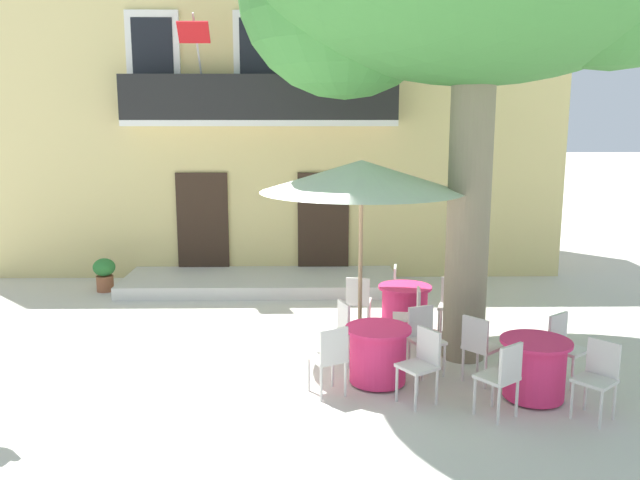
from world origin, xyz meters
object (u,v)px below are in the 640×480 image
ground_planter_left (104,273)px  cafe_chair_near_tree_2 (401,288)px  cafe_chair_near_tree_3 (358,299)px  cafe_chair_front_0 (564,344)px  cafe_table_middle (378,354)px  cafe_chair_middle_2 (422,361)px  cafe_table_front (534,369)px  cafe_chair_front_1 (479,344)px  cafe_chair_near_tree_1 (452,302)px  cafe_chair_near_tree_0 (411,313)px  cafe_table_near_tree (404,308)px  cafe_chair_front_2 (502,374)px  cafe_umbrella (361,177)px  cafe_chair_middle_1 (330,356)px  cafe_chair_front_3 (598,374)px  cafe_chair_middle_0 (351,328)px  cafe_chair_middle_3 (424,335)px

ground_planter_left → cafe_chair_near_tree_2: bearing=-17.9°
cafe_chair_near_tree_3 → cafe_chair_front_0: same height
cafe_table_middle → cafe_chair_middle_2: bearing=-50.9°
cafe_table_front → cafe_chair_front_1: cafe_chair_front_1 is taller
cafe_chair_front_0 → cafe_chair_near_tree_1: bearing=118.0°
cafe_chair_near_tree_0 → cafe_chair_front_0: size_ratio=1.00×
cafe_chair_near_tree_3 → cafe_chair_front_0: bearing=-40.7°
cafe_table_near_tree → cafe_table_middle: bearing=-107.2°
ground_planter_left → cafe_chair_near_tree_3: bearing=-27.4°
cafe_chair_front_2 → cafe_chair_front_1: bearing=90.4°
cafe_table_near_tree → cafe_umbrella: cafe_umbrella is taller
cafe_chair_middle_1 → ground_planter_left: (-4.38, 5.11, -0.15)m
cafe_chair_front_1 → cafe_chair_front_3: size_ratio=1.00×
cafe_chair_middle_0 → cafe_chair_near_tree_2: bearing=65.2°
cafe_table_near_tree → cafe_umbrella: bearing=-129.4°
cafe_table_middle → ground_planter_left: (-5.02, 4.71, -0.01)m
cafe_table_near_tree → cafe_umbrella: 2.56m
cafe_chair_near_tree_1 → cafe_umbrella: cafe_umbrella is taller
cafe_chair_near_tree_3 → cafe_chair_front_1: same height
cafe_chair_near_tree_2 → cafe_chair_middle_2: same height
cafe_chair_middle_2 → cafe_chair_front_1: size_ratio=1.00×
cafe_chair_middle_3 → cafe_table_near_tree: bearing=90.4°
cafe_chair_middle_1 → cafe_table_front: 2.52m
cafe_chair_middle_1 → cafe_chair_front_2: 2.06m
cafe_chair_middle_2 → cafe_table_near_tree: bearing=86.2°
cafe_chair_near_tree_2 → cafe_chair_front_3: 4.27m
cafe_umbrella → ground_planter_left: 6.44m
cafe_chair_near_tree_2 → cafe_table_middle: size_ratio=1.05×
cafe_table_middle → cafe_chair_middle_3: (0.67, 0.35, 0.14)m
cafe_chair_front_3 → ground_planter_left: bearing=142.3°
cafe_chair_front_0 → cafe_umbrella: bearing=156.1°
cafe_chair_middle_1 → cafe_chair_front_2: same height
cafe_chair_near_tree_1 → cafe_table_front: cafe_chair_near_tree_1 is taller
cafe_table_front → cafe_chair_front_2: 0.77m
cafe_chair_near_tree_0 → cafe_chair_front_0: (1.79, -1.37, 0.00)m
cafe_chair_front_0 → cafe_chair_front_3: bearing=-90.3°
cafe_chair_middle_2 → cafe_chair_front_1: (0.84, 0.57, 0.00)m
cafe_chair_near_tree_3 → cafe_table_middle: size_ratio=1.05×
cafe_umbrella → ground_planter_left: size_ratio=4.32×
cafe_table_middle → cafe_umbrella: size_ratio=0.30×
cafe_chair_near_tree_3 → cafe_table_front: bearing=-53.6°
cafe_chair_near_tree_2 → cafe_chair_front_0: size_ratio=1.00×
cafe_chair_near_tree_1 → cafe_table_middle: (-1.39, -1.95, -0.14)m
cafe_chair_middle_0 → cafe_table_near_tree: bearing=55.8°
cafe_table_near_tree → cafe_chair_front_1: (0.66, -2.13, 0.14)m
cafe_table_middle → ground_planter_left: size_ratio=1.29×
cafe_table_near_tree → cafe_chair_front_1: cafe_chair_front_1 is taller
cafe_table_near_tree → cafe_chair_middle_2: bearing=-93.8°
cafe_table_front → cafe_chair_front_2: (-0.55, -0.51, 0.14)m
cafe_table_front → cafe_umbrella: bearing=140.8°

